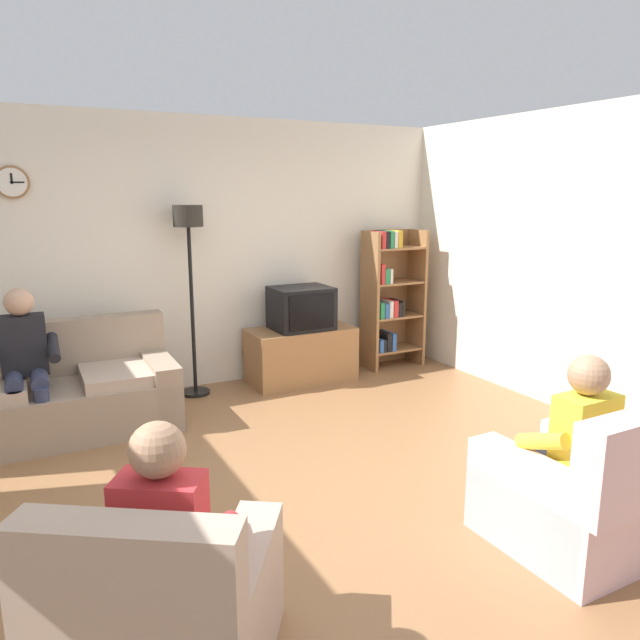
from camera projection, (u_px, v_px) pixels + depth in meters
ground_plane at (308, 495)px, 3.99m from camera, size 12.00×12.00×0.00m
back_wall_assembly at (189, 255)px, 6.01m from camera, size 6.20×0.17×2.70m
right_wall at (614, 268)px, 5.00m from camera, size 0.12×5.80×2.70m
couch at (56, 397)px, 4.95m from camera, size 1.92×0.92×0.90m
tv_stand at (301, 355)px, 6.35m from camera, size 1.10×0.56×0.57m
tv at (301, 308)px, 6.22m from camera, size 0.60×0.49×0.44m
bookshelf at (389, 296)px, 6.82m from camera, size 0.68×0.36×1.56m
floor_lamp at (189, 248)px, 5.68m from camera, size 0.28×0.28×1.85m
armchair_near_window at (167, 616)px, 2.42m from camera, size 1.15×1.18×0.90m
armchair_near_bookshelf at (578, 499)px, 3.36m from camera, size 0.81×0.89×0.90m
person_on_couch at (25, 358)px, 4.68m from camera, size 0.52×0.54×1.24m
person_in_left_armchair at (171, 534)px, 2.45m from camera, size 0.61×0.64×1.12m
person_in_right_armchair at (569, 440)px, 3.37m from camera, size 0.51×0.54×1.12m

